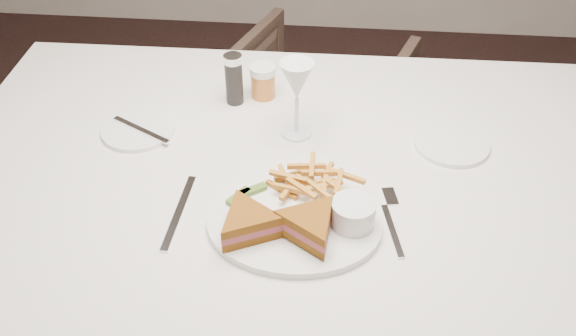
# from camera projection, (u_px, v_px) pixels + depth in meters

# --- Properties ---
(table) EXTENTS (1.46, 0.98, 0.75)m
(table) POSITION_uv_depth(u_px,v_px,m) (290.00, 291.00, 1.54)
(table) COLOR silver
(table) RESTS_ON ground
(chair_far) EXTENTS (0.72, 0.69, 0.59)m
(chair_far) POSITION_uv_depth(u_px,v_px,m) (314.00, 111.00, 2.28)
(chair_far) COLOR #4B382E
(chair_far) RESTS_ON ground
(table_setting) EXTENTS (0.84, 0.62, 0.18)m
(table_setting) POSITION_uv_depth(u_px,v_px,m) (294.00, 175.00, 1.23)
(table_setting) COLOR white
(table_setting) RESTS_ON table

